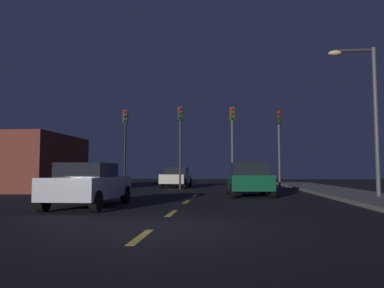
{
  "coord_description": "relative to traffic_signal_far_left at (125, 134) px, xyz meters",
  "views": [
    {
      "loc": [
        1.57,
        -7.91,
        1.2
      ],
      "look_at": [
        -0.62,
        15.18,
        2.88
      ],
      "focal_mm": 34.6,
      "sensor_mm": 36.0,
      "label": 1
    }
  ],
  "objects": [
    {
      "name": "ground_plane",
      "position": [
        5.2,
        -9.11,
        -3.67
      ],
      "size": [
        80.0,
        80.0,
        0.0
      ],
      "primitive_type": "plane",
      "color": "black"
    },
    {
      "name": "sidewalk_curb_right",
      "position": [
        12.7,
        -9.11,
        -3.59
      ],
      "size": [
        3.0,
        40.0,
        0.15
      ],
      "primitive_type": "cube",
      "color": "gray",
      "rests_on": "ground_plane"
    },
    {
      "name": "lane_stripe_nearest",
      "position": [
        5.2,
        -17.31,
        -3.66
      ],
      "size": [
        0.16,
        1.6,
        0.01
      ],
      "primitive_type": "cube",
      "color": "#EACC4C",
      "rests_on": "ground_plane"
    },
    {
      "name": "lane_stripe_second",
      "position": [
        5.2,
        -13.51,
        -3.66
      ],
      "size": [
        0.16,
        1.6,
        0.01
      ],
      "primitive_type": "cube",
      "color": "#EACC4C",
      "rests_on": "ground_plane"
    },
    {
      "name": "lane_stripe_third",
      "position": [
        5.2,
        -9.71,
        -3.66
      ],
      "size": [
        0.16,
        1.6,
        0.01
      ],
      "primitive_type": "cube",
      "color": "#EACC4C",
      "rests_on": "ground_plane"
    },
    {
      "name": "lane_stripe_fourth",
      "position": [
        5.2,
        -5.91,
        -3.66
      ],
      "size": [
        0.16,
        1.6,
        0.01
      ],
      "primitive_type": "cube",
      "color": "#EACC4C",
      "rests_on": "ground_plane"
    },
    {
      "name": "traffic_signal_far_left",
      "position": [
        0.0,
        0.0,
        0.0
      ],
      "size": [
        0.32,
        0.38,
        5.27
      ],
      "color": "black",
      "rests_on": "ground_plane"
    },
    {
      "name": "traffic_signal_center_left",
      "position": [
        3.71,
        0.0,
        0.1
      ],
      "size": [
        0.32,
        0.38,
        5.43
      ],
      "color": "#2D2D30",
      "rests_on": "ground_plane"
    },
    {
      "name": "traffic_signal_center_right",
      "position": [
        7.12,
        0.0,
        0.05
      ],
      "size": [
        0.32,
        0.38,
        5.35
      ],
      "color": "#4C4C51",
      "rests_on": "ground_plane"
    },
    {
      "name": "traffic_signal_far_right",
      "position": [
        10.1,
        -0.0,
        -0.12
      ],
      "size": [
        0.32,
        0.38,
        5.08
      ],
      "color": "#4C4C51",
      "rests_on": "ground_plane"
    },
    {
      "name": "car_stopped_ahead",
      "position": [
        7.81,
        -6.14,
        -2.88
      ],
      "size": [
        2.13,
        4.03,
        1.57
      ],
      "color": "#0F4C2D",
      "rests_on": "ground_plane"
    },
    {
      "name": "car_adjacent_lane",
      "position": [
        2.2,
        -12.05,
        -2.91
      ],
      "size": [
        1.84,
        4.29,
        1.45
      ],
      "color": "silver",
      "rests_on": "ground_plane"
    },
    {
      "name": "car_oncoming_far",
      "position": [
        3.08,
        2.84,
        -2.92
      ],
      "size": [
        1.91,
        4.31,
        1.46
      ],
      "color": "beige",
      "rests_on": "ground_plane"
    },
    {
      "name": "street_lamp_right",
      "position": [
        12.67,
        -8.01,
        0.26
      ],
      "size": [
        1.97,
        0.36,
        6.43
      ],
      "color": "#4C4C51",
      "rests_on": "ground_plane"
    },
    {
      "name": "storefront_left",
      "position": [
        -5.08,
        -2.55,
        -1.99
      ],
      "size": [
        4.56,
        6.73,
        3.35
      ],
      "primitive_type": "cube",
      "color": "maroon",
      "rests_on": "ground_plane"
    }
  ]
}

